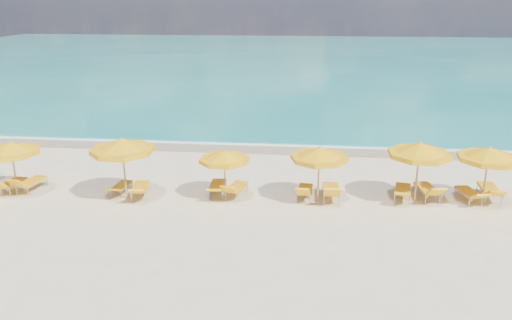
# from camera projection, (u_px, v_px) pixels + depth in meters

# --- Properties ---
(ground_plane) EXTENTS (120.00, 120.00, 0.00)m
(ground_plane) POSITION_uv_depth(u_px,v_px,m) (252.00, 199.00, 20.46)
(ground_plane) COLOR beige
(ocean) EXTENTS (120.00, 80.00, 0.30)m
(ocean) POSITION_uv_depth(u_px,v_px,m) (292.00, 59.00, 65.82)
(ocean) COLOR #167E76
(ocean) RESTS_ON ground
(wet_sand_band) EXTENTS (120.00, 2.60, 0.01)m
(wet_sand_band) POSITION_uv_depth(u_px,v_px,m) (267.00, 147.00, 27.45)
(wet_sand_band) COLOR tan
(wet_sand_band) RESTS_ON ground
(foam_line) EXTENTS (120.00, 1.20, 0.03)m
(foam_line) POSITION_uv_depth(u_px,v_px,m) (268.00, 143.00, 28.21)
(foam_line) COLOR white
(foam_line) RESTS_ON ground
(whitecap_near) EXTENTS (14.00, 0.36, 0.05)m
(whitecap_near) POSITION_uv_depth(u_px,v_px,m) (197.00, 108.00, 37.11)
(whitecap_near) COLOR white
(whitecap_near) RESTS_ON ground
(whitecap_far) EXTENTS (18.00, 0.30, 0.05)m
(whitecap_far) POSITION_uv_depth(u_px,v_px,m) (377.00, 94.00, 42.36)
(whitecap_far) COLOR white
(whitecap_far) RESTS_ON ground
(umbrella_1) EXTENTS (2.51, 2.51, 2.33)m
(umbrella_1) POSITION_uv_depth(u_px,v_px,m) (11.00, 149.00, 20.40)
(umbrella_1) COLOR tan
(umbrella_1) RESTS_ON ground
(umbrella_2) EXTENTS (3.37, 3.37, 2.62)m
(umbrella_2) POSITION_uv_depth(u_px,v_px,m) (122.00, 146.00, 19.86)
(umbrella_2) COLOR tan
(umbrella_2) RESTS_ON ground
(umbrella_3) EXTENTS (2.64, 2.64, 2.11)m
(umbrella_3) POSITION_uv_depth(u_px,v_px,m) (224.00, 157.00, 20.01)
(umbrella_3) COLOR tan
(umbrella_3) RESTS_ON ground
(umbrella_4) EXTENTS (2.62, 2.62, 2.34)m
(umbrella_4) POSITION_uv_depth(u_px,v_px,m) (319.00, 154.00, 19.64)
(umbrella_4) COLOR tan
(umbrella_4) RESTS_ON ground
(umbrella_5) EXTENTS (3.26, 3.26, 2.53)m
(umbrella_5) POSITION_uv_depth(u_px,v_px,m) (420.00, 150.00, 19.61)
(umbrella_5) COLOR tan
(umbrella_5) RESTS_ON ground
(umbrella_6) EXTENTS (2.95, 2.95, 2.42)m
(umbrella_6) POSITION_uv_depth(u_px,v_px,m) (489.00, 155.00, 19.37)
(umbrella_6) COLOR tan
(umbrella_6) RESTS_ON ground
(lounger_1_left) EXTENTS (0.69, 1.79, 0.83)m
(lounger_1_left) POSITION_uv_depth(u_px,v_px,m) (12.00, 187.00, 21.18)
(lounger_1_left) COLOR #A5A8AD
(lounger_1_left) RESTS_ON ground
(lounger_1_right) EXTENTS (0.90, 1.90, 0.89)m
(lounger_1_right) POSITION_uv_depth(u_px,v_px,m) (31.00, 185.00, 21.29)
(lounger_1_right) COLOR #A5A8AD
(lounger_1_right) RESTS_ON ground
(lounger_2_left) EXTENTS (0.66, 1.71, 0.62)m
(lounger_2_left) POSITION_uv_depth(u_px,v_px,m) (121.00, 189.00, 20.98)
(lounger_2_left) COLOR #A5A8AD
(lounger_2_left) RESTS_ON ground
(lounger_2_right) EXTENTS (0.96, 1.99, 0.78)m
(lounger_2_right) POSITION_uv_depth(u_px,v_px,m) (140.00, 191.00, 20.67)
(lounger_2_right) COLOR #A5A8AD
(lounger_2_right) RESTS_ON ground
(lounger_3_left) EXTENTS (0.71, 1.96, 0.71)m
(lounger_3_left) POSITION_uv_depth(u_px,v_px,m) (218.00, 189.00, 20.88)
(lounger_3_left) COLOR #A5A8AD
(lounger_3_left) RESTS_ON ground
(lounger_3_right) EXTENTS (0.96, 1.88, 0.85)m
(lounger_3_right) POSITION_uv_depth(u_px,v_px,m) (236.00, 191.00, 20.68)
(lounger_3_right) COLOR #A5A8AD
(lounger_3_right) RESTS_ON ground
(lounger_4_left) EXTENTS (0.74, 1.75, 0.83)m
(lounger_4_left) POSITION_uv_depth(u_px,v_px,m) (304.00, 193.00, 20.47)
(lounger_4_left) COLOR #A5A8AD
(lounger_4_left) RESTS_ON ground
(lounger_4_right) EXTENTS (0.69, 1.96, 0.94)m
(lounger_4_right) POSITION_uv_depth(u_px,v_px,m) (331.00, 194.00, 20.36)
(lounger_4_right) COLOR #A5A8AD
(lounger_4_right) RESTS_ON ground
(lounger_5_left) EXTENTS (1.00, 2.04, 0.74)m
(lounger_5_left) POSITION_uv_depth(u_px,v_px,m) (402.00, 194.00, 20.40)
(lounger_5_left) COLOR #A5A8AD
(lounger_5_left) RESTS_ON ground
(lounger_5_right) EXTENTS (0.94, 2.02, 0.90)m
(lounger_5_right) POSITION_uv_depth(u_px,v_px,m) (427.00, 193.00, 20.46)
(lounger_5_right) COLOR #A5A8AD
(lounger_5_right) RESTS_ON ground
(lounger_6_left) EXTENTS (0.93, 1.89, 0.76)m
(lounger_6_left) POSITION_uv_depth(u_px,v_px,m) (469.00, 196.00, 20.18)
(lounger_6_left) COLOR #A5A8AD
(lounger_6_left) RESTS_ON ground
(lounger_6_right) EXTENTS (0.82, 2.10, 0.84)m
(lounger_6_right) POSITION_uv_depth(u_px,v_px,m) (489.00, 193.00, 20.42)
(lounger_6_right) COLOR #A5A8AD
(lounger_6_right) RESTS_ON ground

